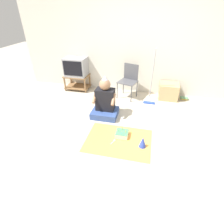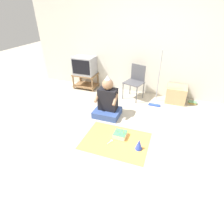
# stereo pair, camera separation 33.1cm
# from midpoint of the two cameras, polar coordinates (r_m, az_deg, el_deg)

# --- Properties ---
(ground_plane) EXTENTS (16.00, 16.00, 0.00)m
(ground_plane) POSITION_cam_midpoint_polar(r_m,az_deg,el_deg) (3.31, 7.01, -7.81)
(ground_plane) COLOR #BCB29E
(wall_back) EXTENTS (6.40, 0.06, 2.55)m
(wall_back) POSITION_cam_midpoint_polar(r_m,az_deg,el_deg) (4.63, 14.40, 20.69)
(wall_back) COLOR beige
(wall_back) RESTS_ON ground_plane
(tv_stand) EXTENTS (0.66, 0.45, 0.41)m
(tv_stand) POSITION_cam_midpoint_polar(r_m,az_deg,el_deg) (5.13, -6.74, 10.44)
(tv_stand) COLOR olive
(tv_stand) RESTS_ON ground_plane
(tv) EXTENTS (0.57, 0.44, 0.48)m
(tv) POSITION_cam_midpoint_polar(r_m,az_deg,el_deg) (5.00, -7.03, 14.77)
(tv) COLOR #99999E
(tv) RESTS_ON tv_stand
(folding_chair) EXTENTS (0.53, 0.50, 0.84)m
(folding_chair) POSITION_cam_midpoint_polar(r_m,az_deg,el_deg) (4.48, 9.84, 10.38)
(folding_chair) COLOR #4C4C51
(folding_chair) RESTS_ON ground_plane
(cardboard_box_stack) EXTENTS (0.46, 0.43, 0.40)m
(cardboard_box_stack) POSITION_cam_midpoint_polar(r_m,az_deg,el_deg) (4.67, 22.11, 5.40)
(cardboard_box_stack) COLOR tan
(cardboard_box_stack) RESTS_ON ground_plane
(dust_mop) EXTENTS (0.28, 0.34, 1.31)m
(dust_mop) POSITION_cam_midpoint_polar(r_m,az_deg,el_deg) (4.29, 16.61, 7.02)
(dust_mop) COLOR #2D4CB2
(dust_mop) RESTS_ON ground_plane
(book_pile) EXTENTS (0.21, 0.15, 0.07)m
(book_pile) POSITION_cam_midpoint_polar(r_m,az_deg,el_deg) (4.78, 26.53, 2.70)
(book_pile) COLOR beige
(book_pile) RESTS_ON ground_plane
(person_seated) EXTENTS (0.55, 0.48, 0.90)m
(person_seated) POSITION_cam_midpoint_polar(r_m,az_deg,el_deg) (3.72, 1.09, 3.11)
(person_seated) COLOR #334C8C
(person_seated) RESTS_ON ground_plane
(party_cloth) EXTENTS (1.17, 0.86, 0.01)m
(party_cloth) POSITION_cam_midpoint_polar(r_m,az_deg,el_deg) (3.18, 4.24, -9.42)
(party_cloth) COLOR #EFA84C
(party_cloth) RESTS_ON ground_plane
(birthday_cake) EXTENTS (0.23, 0.23, 0.15)m
(birthday_cake) POSITION_cam_midpoint_polar(r_m,az_deg,el_deg) (3.25, 5.62, -7.39)
(birthday_cake) COLOR #F4E0C6
(birthday_cake) RESTS_ON party_cloth
(party_hat_blue) EXTENTS (0.12, 0.12, 0.20)m
(party_hat_blue) POSITION_cam_midpoint_polar(r_m,az_deg,el_deg) (3.01, 11.98, -10.41)
(party_hat_blue) COLOR blue
(party_hat_blue) RESTS_ON party_cloth
(plastic_spoon_near) EXTENTS (0.07, 0.14, 0.01)m
(plastic_spoon_near) POSITION_cam_midpoint_polar(r_m,az_deg,el_deg) (3.16, 2.75, -9.51)
(plastic_spoon_near) COLOR white
(plastic_spoon_near) RESTS_ON party_cloth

